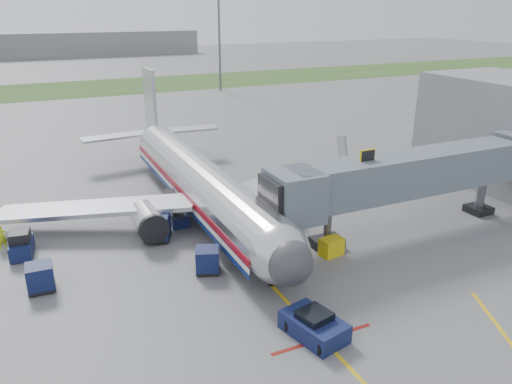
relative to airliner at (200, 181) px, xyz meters
name	(u,v)px	position (x,y,z in m)	size (l,w,h in m)	color
ground	(286,301)	(0.00, -15.25, -2.65)	(400.00, 400.00, 0.00)	#565659
grass_strip	(85,88)	(0.00, 74.75, -2.64)	(300.00, 25.00, 0.01)	#2D4C1E
apron_markings	(362,381)	(0.00, -22.65, -2.64)	(21.52, 50.00, 0.01)	gold
airliner	(200,181)	(0.00, 0.00, 0.00)	(32.10, 35.67, 10.25)	silver
jet_bridge	(408,175)	(12.86, -10.25, 1.82)	(25.30, 4.00, 6.90)	slate
terminal	(512,131)	(30.00, -5.25, 2.35)	(10.00, 16.00, 10.00)	slate
light_mast_right	(219,36)	(25.00, 59.75, 8.13)	(2.00, 0.44, 20.40)	#595B60
distant_terminal	(22,45)	(-10.00, 154.75, 1.35)	(120.00, 14.00, 8.00)	slate
pushback_tug	(314,325)	(-0.24, -18.75, -2.05)	(2.82, 3.81, 1.43)	#0E0E3D
baggage_tug	(21,245)	(-13.90, -2.42, -1.82)	(1.71, 2.81, 1.86)	#0E0E3D
baggage_cart_a	(207,260)	(-3.00, -10.05, -1.81)	(1.97, 1.97, 1.65)	#0E0E3D
baggage_cart_b	(157,228)	(-4.74, -3.99, -1.65)	(2.39, 2.39, 1.96)	#0E0E3D
baggage_cart_c	(40,277)	(-12.95, -7.88, -1.78)	(1.62, 1.62, 1.70)	#0E0E3D
belt_loader	(176,215)	(-2.50, -1.22, -2.15)	(1.48, 4.13, 1.99)	#0E0E3D
ground_power_cart	(331,247)	(5.58, -11.46, -2.03)	(1.72, 1.29, 1.26)	#D6BA0C
ramp_worker	(2,238)	(-15.11, -0.84, -1.73)	(0.67, 0.44, 1.83)	#C5D719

